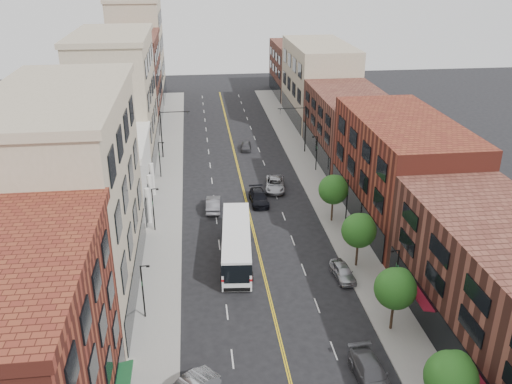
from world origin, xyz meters
name	(u,v)px	position (x,y,z in m)	size (l,w,h in m)	color
ground	(288,373)	(0.00, 0.00, 0.00)	(220.00, 220.00, 0.00)	black
sidewalk_left	(167,191)	(-10.00, 35.00, 0.07)	(4.00, 110.00, 0.15)	gray
sidewalk_right	(317,184)	(10.00, 35.00, 0.07)	(4.00, 110.00, 0.15)	gray
bldg_l_redbrick	(9,376)	(-17.00, -6.00, 7.00)	(10.00, 16.00, 14.00)	maroon
bldg_l_tanoffice	(70,202)	(-17.00, 13.00, 9.00)	(10.00, 22.00, 18.00)	tan
bldg_l_white	(105,177)	(-17.00, 31.00, 4.00)	(10.00, 14.00, 8.00)	silver
bldg_l_far_a	(117,101)	(-17.00, 48.00, 9.00)	(10.00, 20.00, 18.00)	tan
bldg_l_far_b	(131,82)	(-17.00, 68.00, 7.50)	(10.00, 20.00, 15.00)	#5A2D24
bldg_l_far_c	(138,51)	(-17.00, 86.00, 10.00)	(10.00, 16.00, 20.00)	tan
bldg_r_mid	(400,171)	(17.00, 24.00, 6.00)	(10.00, 22.00, 12.00)	maroon
bldg_r_far_a	(349,126)	(17.00, 45.00, 5.00)	(10.00, 20.00, 10.00)	#5A2D24
bldg_r_far_b	(319,82)	(17.00, 66.00, 7.00)	(10.00, 22.00, 14.00)	tan
bldg_r_far_c	(298,69)	(17.00, 86.00, 5.50)	(10.00, 18.00, 11.00)	#5A2D24
tree_r_0	(452,375)	(9.39, -5.93, 4.13)	(3.40, 3.40, 5.59)	black
tree_r_1	(396,287)	(9.39, 4.07, 4.13)	(3.40, 3.40, 5.59)	black
tree_r_2	(360,229)	(9.39, 14.07, 4.13)	(3.40, 3.40, 5.59)	black
tree_r_3	(334,189)	(9.39, 24.07, 4.13)	(3.40, 3.40, 5.59)	black
lamp_l_1	(143,289)	(-10.95, 8.00, 2.97)	(0.81, 0.55, 5.05)	black
lamp_l_2	(154,207)	(-10.95, 24.00, 2.97)	(0.81, 0.55, 5.05)	black
lamp_l_3	(160,158)	(-10.95, 40.00, 2.97)	(0.81, 0.55, 5.05)	black
lamp_r_1	(396,272)	(10.95, 8.00, 2.97)	(0.81, 0.55, 5.05)	black
lamp_r_2	(347,197)	(10.95, 24.00, 2.97)	(0.81, 0.55, 5.05)	black
lamp_r_3	(316,151)	(10.95, 40.00, 2.97)	(0.81, 0.55, 5.05)	black
signal_mast_left	(166,129)	(-10.27, 48.00, 4.65)	(4.49, 0.18, 7.20)	black
signal_mast_right	(301,124)	(10.27, 48.00, 4.65)	(4.49, 0.18, 7.20)	black
city_bus	(236,242)	(-2.38, 16.98, 1.91)	(3.86, 12.99, 3.29)	white
car_parked_mid	(371,373)	(5.80, -1.56, 0.76)	(2.14, 5.25, 1.52)	#55555B
car_parked_far	(343,272)	(7.40, 12.10, 0.70)	(1.66, 4.13, 1.41)	#A7A8AF
car_lane_behind	(213,204)	(-4.23, 28.66, 0.79)	(1.68, 4.82, 1.59)	#505055
car_lane_a	(259,198)	(1.50, 30.02, 0.75)	(2.10, 5.16, 1.50)	black
car_lane_b	(275,184)	(4.16, 34.00, 0.76)	(2.52, 5.47, 1.52)	#A1A3A8
car_lane_c	(246,146)	(1.98, 50.23, 0.64)	(1.51, 3.77, 1.28)	#414146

